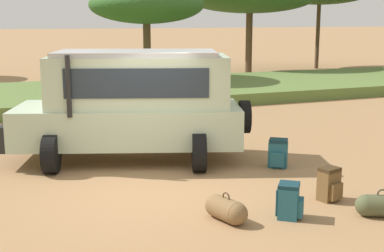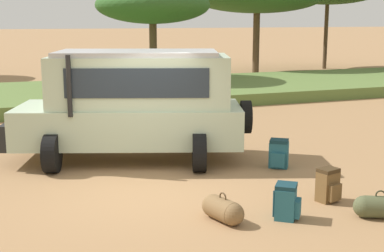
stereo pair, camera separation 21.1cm
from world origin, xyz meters
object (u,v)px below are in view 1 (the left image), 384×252
(duffel_bag_low_black_case, at_px, (381,206))
(backpack_beside_front_wheel, at_px, (289,201))
(duffel_bag_soft_canvas, at_px, (226,209))
(backpack_cluster_center, at_px, (278,153))
(safari_vehicle, at_px, (133,103))
(acacia_tree_centre_back, at_px, (146,5))
(backpack_near_rear_wheel, at_px, (329,185))

(duffel_bag_low_black_case, bearing_deg, backpack_beside_front_wheel, 160.12)
(backpack_beside_front_wheel, bearing_deg, duffel_bag_low_black_case, -19.88)
(duffel_bag_soft_canvas, bearing_deg, backpack_cluster_center, 45.13)
(duffel_bag_soft_canvas, bearing_deg, safari_vehicle, 94.61)
(duffel_bag_soft_canvas, distance_m, acacia_tree_centre_back, 16.80)
(safari_vehicle, relative_size, backpack_near_rear_wheel, 9.20)
(backpack_beside_front_wheel, height_order, acacia_tree_centre_back, acacia_tree_centre_back)
(safari_vehicle, relative_size, backpack_cluster_center, 8.89)
(backpack_cluster_center, distance_m, backpack_near_rear_wheel, 2.21)
(backpack_beside_front_wheel, relative_size, duffel_bag_low_black_case, 0.73)
(duffel_bag_soft_canvas, relative_size, acacia_tree_centre_back, 0.15)
(acacia_tree_centre_back, bearing_deg, backpack_near_rear_wheel, -95.88)
(backpack_cluster_center, height_order, duffel_bag_soft_canvas, backpack_cluster_center)
(safari_vehicle, bearing_deg, backpack_near_rear_wheel, -58.30)
(backpack_beside_front_wheel, bearing_deg, backpack_cluster_center, 62.48)
(backpack_cluster_center, xyz_separation_m, duffel_bag_soft_canvas, (-2.36, -2.38, -0.12))
(backpack_near_rear_wheel, relative_size, acacia_tree_centre_back, 0.11)
(backpack_cluster_center, relative_size, duffel_bag_low_black_case, 0.78)
(backpack_near_rear_wheel, relative_size, duffel_bag_soft_canvas, 0.71)
(backpack_beside_front_wheel, relative_size, acacia_tree_centre_back, 0.10)
(backpack_beside_front_wheel, height_order, backpack_near_rear_wheel, backpack_near_rear_wheel)
(backpack_beside_front_wheel, relative_size, backpack_near_rear_wheel, 0.96)
(backpack_beside_front_wheel, height_order, backpack_cluster_center, backpack_cluster_center)
(duffel_bag_low_black_case, relative_size, acacia_tree_centre_back, 0.14)
(safari_vehicle, distance_m, backpack_near_rear_wheel, 4.70)
(duffel_bag_soft_canvas, bearing_deg, backpack_beside_front_wheel, -15.20)
(safari_vehicle, xyz_separation_m, backpack_near_rear_wheel, (2.41, -3.91, -1.01))
(safari_vehicle, bearing_deg, backpack_beside_front_wheel, -73.17)
(backpack_beside_front_wheel, xyz_separation_m, backpack_near_rear_wheel, (1.09, 0.45, 0.01))
(backpack_cluster_center, bearing_deg, duffel_bag_low_black_case, -89.52)
(safari_vehicle, distance_m, duffel_bag_low_black_case, 5.68)
(duffel_bag_soft_canvas, bearing_deg, acacia_tree_centre_back, 76.95)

